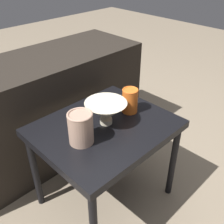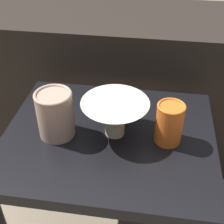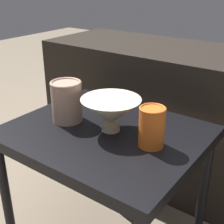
{
  "view_description": "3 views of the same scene",
  "coord_description": "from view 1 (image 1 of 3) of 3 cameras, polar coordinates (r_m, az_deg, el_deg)",
  "views": [
    {
      "loc": [
        -0.72,
        -0.78,
        1.29
      ],
      "look_at": [
        0.04,
        -0.01,
        0.59
      ],
      "focal_mm": 42.0,
      "sensor_mm": 36.0,
      "label": 1
    },
    {
      "loc": [
        0.12,
        -0.74,
        1.18
      ],
      "look_at": [
        0.01,
        -0.01,
        0.62
      ],
      "focal_mm": 50.0,
      "sensor_mm": 36.0,
      "label": 2
    },
    {
      "loc": [
        0.59,
        -0.77,
        1.04
      ],
      "look_at": [
        0.04,
        -0.01,
        0.61
      ],
      "focal_mm": 50.0,
      "sensor_mm": 36.0,
      "label": 3
    }
  ],
  "objects": [
    {
      "name": "ground_plane",
      "position": [
        1.66,
        -1.3,
        -17.88
      ],
      "size": [
        8.0,
        8.0,
        0.0
      ],
      "primitive_type": "plane",
      "color": "#7F705B"
    },
    {
      "name": "couch_backdrop",
      "position": [
        1.82,
        -14.74,
        0.57
      ],
      "size": [
        1.4,
        0.5,
        0.7
      ],
      "color": "black",
      "rests_on": "ground_plane"
    },
    {
      "name": "table",
      "position": [
        1.33,
        -1.54,
        -4.93
      ],
      "size": [
        0.67,
        0.55,
        0.53
      ],
      "color": "black",
      "rests_on": "ground_plane"
    },
    {
      "name": "vase_textured_left",
      "position": [
        1.16,
        -6.83,
        -3.37
      ],
      "size": [
        0.11,
        0.11,
        0.15
      ],
      "color": "tan",
      "rests_on": "table"
    },
    {
      "name": "vase_colorful_right",
      "position": [
        1.37,
        4.08,
        2.5
      ],
      "size": [
        0.08,
        0.08,
        0.13
      ],
      "color": "orange",
      "rests_on": "table"
    },
    {
      "name": "bowl",
      "position": [
        1.27,
        -1.34,
        0.24
      ],
      "size": [
        0.21,
        0.21,
        0.12
      ],
      "color": "beige",
      "rests_on": "table"
    }
  ]
}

